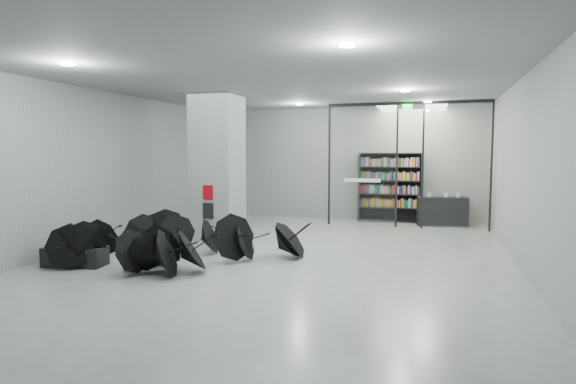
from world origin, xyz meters
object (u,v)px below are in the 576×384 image
(shop_counter, at_px, (442,211))
(umbrella_cluster, at_px, (168,248))
(bookshelf, at_px, (390,187))
(column, at_px, (218,167))
(bench, at_px, (75,256))

(shop_counter, height_order, umbrella_cluster, umbrella_cluster)
(bookshelf, bearing_deg, umbrella_cluster, -120.63)
(column, bearing_deg, bookshelf, 47.95)
(bench, relative_size, bookshelf, 0.53)
(umbrella_cluster, bearing_deg, bookshelf, 61.85)
(shop_counter, bearing_deg, column, -151.97)
(column, bearing_deg, shop_counter, 35.66)
(bookshelf, relative_size, shop_counter, 1.51)
(bench, bearing_deg, column, 59.31)
(column, xyz_separation_m, shop_counter, (6.03, 4.32, -1.53))
(bookshelf, bearing_deg, column, -134.53)
(column, distance_m, bookshelf, 6.45)
(bookshelf, distance_m, shop_counter, 1.93)
(column, relative_size, umbrella_cluster, 0.76)
(column, distance_m, bench, 4.52)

